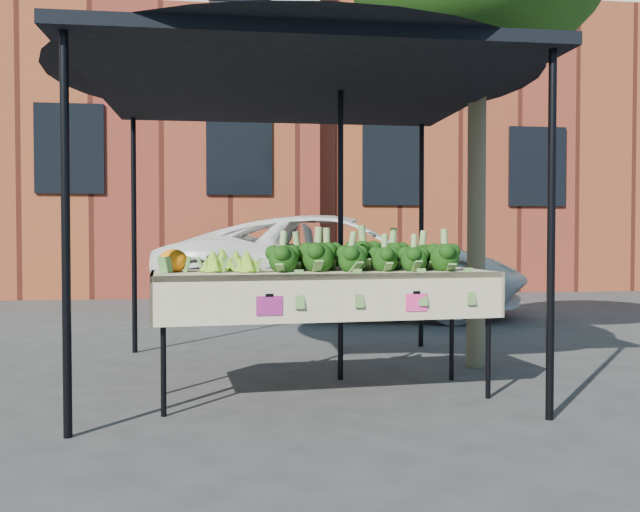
# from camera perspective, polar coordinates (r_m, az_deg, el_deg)

# --- Properties ---
(ground) EXTENTS (90.00, 90.00, 0.00)m
(ground) POSITION_cam_1_polar(r_m,az_deg,el_deg) (5.05, 0.85, -11.49)
(ground) COLOR #2D2D30
(table) EXTENTS (2.46, 1.01, 0.90)m
(table) POSITION_cam_1_polar(r_m,az_deg,el_deg) (4.98, 0.31, -6.40)
(table) COLOR beige
(table) RESTS_ON ground
(canopy) EXTENTS (3.16, 3.16, 2.74)m
(canopy) POSITION_cam_1_polar(r_m,az_deg,el_deg) (5.55, -2.00, 3.94)
(canopy) COLOR black
(canopy) RESTS_ON ground
(broccoli_heap) EXTENTS (1.39, 0.59, 0.28)m
(broccoli_heap) POSITION_cam_1_polar(r_m,az_deg,el_deg) (5.01, 3.39, 0.40)
(broccoli_heap) COLOR black
(broccoli_heap) RESTS_ON table
(romanesco_cluster) EXTENTS (0.44, 0.58, 0.21)m
(romanesco_cluster) POSITION_cam_1_polar(r_m,az_deg,el_deg) (4.92, -7.43, -0.00)
(romanesco_cluster) COLOR #88BD30
(romanesco_cluster) RESTS_ON table
(cauliflower_pair) EXTENTS (0.21, 0.21, 0.19)m
(cauliflower_pair) POSITION_cam_1_polar(r_m,az_deg,el_deg) (4.85, -11.98, -0.18)
(cauliflower_pair) COLOR orange
(cauliflower_pair) RESTS_ON table
(vehicle) EXTENTS (1.91, 2.65, 5.20)m
(vehicle) POSITION_cam_1_polar(r_m,az_deg,el_deg) (10.12, 1.76, 9.90)
(vehicle) COLOR white
(vehicle) RESTS_ON ground
(street_tree) EXTENTS (2.33, 2.33, 4.59)m
(street_tree) POSITION_cam_1_polar(r_m,az_deg,el_deg) (6.31, 12.80, 12.08)
(street_tree) COLOR #1E4C14
(street_tree) RESTS_ON ground
(building_left) EXTENTS (12.00, 8.00, 9.00)m
(building_left) POSITION_cam_1_polar(r_m,az_deg,el_deg) (17.72, -22.00, 12.45)
(building_left) COLOR maroon
(building_left) RESTS_ON ground
(building_right) EXTENTS (12.00, 8.00, 8.50)m
(building_right) POSITION_cam_1_polar(r_m,az_deg,el_deg) (19.26, 16.42, 10.87)
(building_right) COLOR maroon
(building_right) RESTS_ON ground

